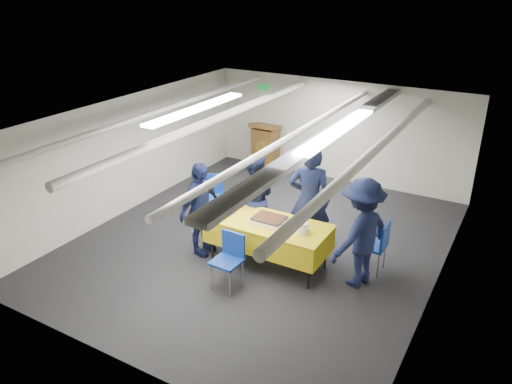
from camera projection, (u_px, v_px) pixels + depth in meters
ground at (261, 241)px, 8.97m from camera, size 7.00×7.00×0.00m
room_shell at (278, 140)px, 8.52m from camera, size 6.00×7.00×2.30m
serving_table at (268, 234)px, 8.06m from camera, size 2.00×0.89×0.77m
sheet_cake at (269, 220)px, 7.96m from camera, size 0.53×0.41×0.09m
plate_stack_left at (228, 209)px, 8.24m from camera, size 0.24×0.24×0.18m
plate_stack_right at (303, 228)px, 7.62m from camera, size 0.19×0.19×0.17m
podium at (265, 148)px, 11.87m from camera, size 0.62×0.53×1.25m
chair_near at (230, 255)px, 7.52m from camera, size 0.44×0.44×0.87m
chair_right at (378, 242)px, 7.87m from camera, size 0.42×0.42×0.87m
chair_left at (213, 192)px, 9.67m from camera, size 0.58×0.58×0.87m
sailor_a at (309, 200)px, 8.26m from camera, size 0.82×0.66×1.94m
sailor_b at (254, 199)px, 8.71m from camera, size 0.99×0.92×1.63m
sailor_c at (200, 209)px, 8.31m from camera, size 0.45×0.98×1.64m
sailor_d at (361, 233)px, 7.44m from camera, size 1.00×1.28×1.73m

